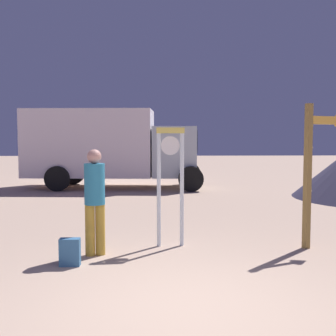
# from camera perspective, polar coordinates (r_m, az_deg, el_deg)

# --- Properties ---
(ground_plane) EXTENTS (80.00, 80.00, 0.00)m
(ground_plane) POSITION_cam_1_polar(r_m,az_deg,el_deg) (4.98, 2.61, -18.39)
(ground_plane) COLOR tan
(standing_clock) EXTENTS (0.49, 0.12, 2.08)m
(standing_clock) POSITION_cam_1_polar(r_m,az_deg,el_deg) (7.34, 0.32, -0.92)
(standing_clock) COLOR white
(standing_clock) RESTS_ON ground_plane
(arrow_sign) EXTENTS (0.95, 0.54, 2.49)m
(arrow_sign) POSITION_cam_1_polar(r_m,az_deg,el_deg) (7.75, 20.07, 2.08)
(arrow_sign) COLOR olive
(arrow_sign) RESTS_ON ground_plane
(person_near_clock) EXTENTS (0.33, 0.33, 1.72)m
(person_near_clock) POSITION_cam_1_polar(r_m,az_deg,el_deg) (6.89, -9.91, -3.82)
(person_near_clock) COLOR gold
(person_near_clock) RESTS_ON ground_plane
(backpack) EXTENTS (0.30, 0.19, 0.41)m
(backpack) POSITION_cam_1_polar(r_m,az_deg,el_deg) (6.55, -13.16, -11.07)
(backpack) COLOR #366894
(backpack) RESTS_ON ground_plane
(box_truck_near) EXTENTS (6.76, 2.86, 2.96)m
(box_truck_near) POSITION_cam_1_polar(r_m,az_deg,el_deg) (16.18, -8.24, 3.04)
(box_truck_near) COLOR silver
(box_truck_near) RESTS_ON ground_plane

